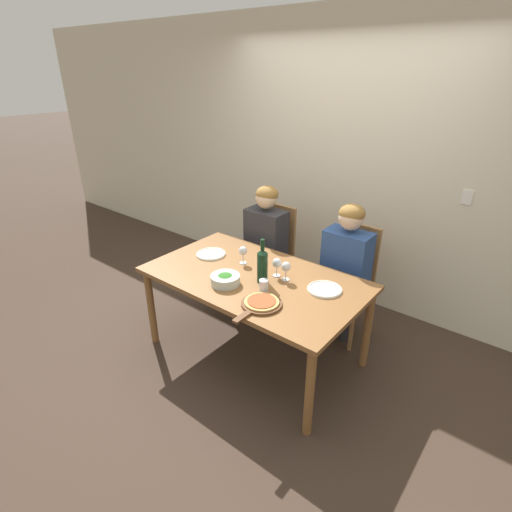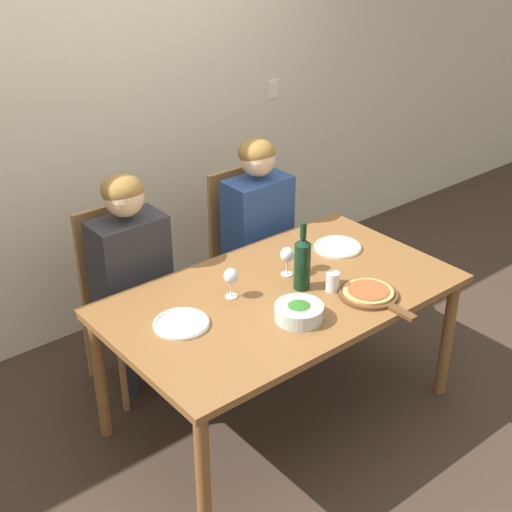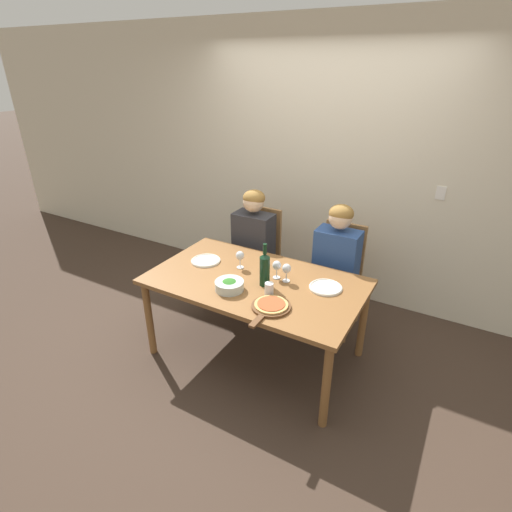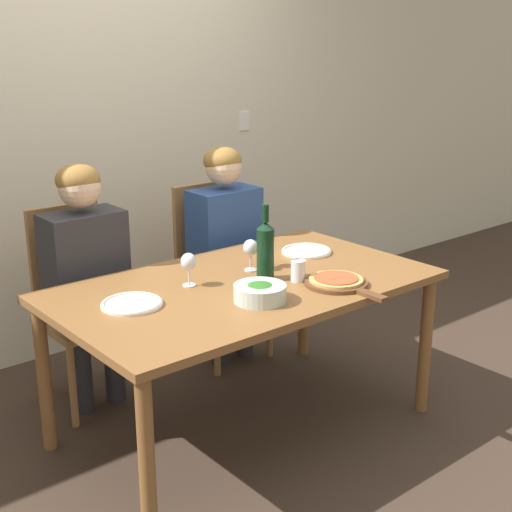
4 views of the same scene
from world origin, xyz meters
The scene contains 16 objects.
ground_plane centered at (0.00, 0.00, 0.00)m, with size 40.00×40.00×0.00m, color #3D2D23.
back_wall centered at (0.00, 1.38, 1.35)m, with size 10.00×0.06×2.70m.
dining_table centered at (0.00, 0.00, 0.66)m, with size 1.69×0.98×0.73m.
chair_left centered at (-0.42, 0.80, 0.52)m, with size 0.42×0.42×0.99m.
chair_right centered at (0.42, 0.80, 0.52)m, with size 0.42×0.42×0.99m.
person_woman centered at (-0.42, 0.68, 0.73)m, with size 0.47×0.51×1.22m.
person_man centered at (0.42, 0.68, 0.73)m, with size 0.47×0.51×1.22m.
wine_bottle centered at (0.10, -0.03, 0.87)m, with size 0.08×0.08×0.35m.
broccoli_bowl centered at (-0.10, -0.23, 0.77)m, with size 0.22×0.22×0.08m.
dinner_plate_left centered at (-0.53, 0.07, 0.74)m, with size 0.25×0.25×0.02m.
dinner_plate_right centered at (0.53, 0.15, 0.74)m, with size 0.25×0.25×0.02m.
pizza_on_board centered at (0.29, -0.30, 0.75)m, with size 0.28×0.42×0.04m.
wine_glass_left centered at (-0.22, 0.12, 0.84)m, with size 0.07×0.07×0.15m.
wine_glass_right centered at (0.22, 0.10, 0.84)m, with size 0.07×0.07×0.15m.
wine_glass_centre centered at (0.13, 0.11, 0.84)m, with size 0.07×0.07×0.15m.
water_tumbler centered at (0.20, -0.14, 0.78)m, with size 0.07×0.07×0.10m.
Camera 1 is at (1.70, -2.11, 2.21)m, focal length 28.00 mm.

